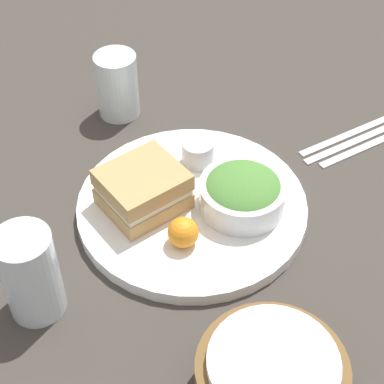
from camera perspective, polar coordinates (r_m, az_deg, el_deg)
name	(u,v)px	position (r m, az deg, el deg)	size (l,w,h in m)	color
ground_plane	(192,212)	(0.90, 0.00, -1.76)	(4.00, 4.00, 0.00)	#3D3833
plate	(192,207)	(0.89, 0.00, -1.34)	(0.32, 0.32, 0.02)	white
sandwich	(143,189)	(0.86, -4.39, 0.25)	(0.13, 0.12, 0.06)	tan
salad_bowl	(243,192)	(0.86, 4.53, -0.04)	(0.12, 0.12, 0.05)	white
dressing_cup	(198,152)	(0.93, 0.54, 3.54)	(0.05, 0.05, 0.04)	#B7B7BC
orange_wedge	(183,232)	(0.82, -0.79, -3.61)	(0.04, 0.04, 0.04)	orange
drink_glass	(30,274)	(0.77, -14.18, -7.09)	(0.07, 0.07, 0.12)	silver
bread_basket	(274,378)	(0.71, 7.29, -16.09)	(0.16, 0.16, 0.07)	brown
fork	(351,133)	(1.05, 13.96, 5.11)	(0.20, 0.01, 0.01)	silver
knife	(359,139)	(1.04, 14.60, 4.55)	(0.21, 0.01, 0.01)	silver
spoon	(366,146)	(1.03, 15.24, 3.98)	(0.18, 0.01, 0.01)	silver
water_glass	(117,85)	(1.04, -6.67, 9.41)	(0.07, 0.07, 0.11)	silver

